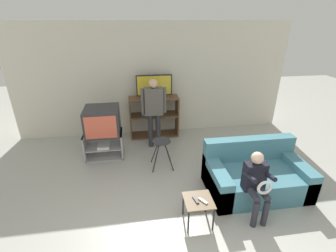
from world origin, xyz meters
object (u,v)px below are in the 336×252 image
object	(u,v)px
snack_table	(198,203)
couch	(255,175)
remote_control_white	(203,201)
person_standing_adult	(154,107)
tv_stand	(104,145)
television_main	(102,121)
media_shelf	(154,116)
folding_stool	(162,145)
television_flat	(154,87)
remote_control_black	(196,200)
person_seated_child	(256,181)

from	to	relation	value
snack_table	couch	xyz separation A→B (m)	(1.12, 0.58, -0.07)
remote_control_white	person_standing_adult	world-z (taller)	person_standing_adult
tv_stand	television_main	xyz separation A→B (m)	(0.02, 0.01, 0.53)
media_shelf	folding_stool	distance (m)	1.37
folding_stool	person_standing_adult	distance (m)	0.96
television_main	television_flat	world-z (taller)	television_flat
remote_control_black	tv_stand	bearing A→B (deg)	113.53
media_shelf	tv_stand	bearing A→B (deg)	-143.55
media_shelf	person_standing_adult	xyz separation A→B (m)	(-0.04, -0.54, 0.42)
television_flat	couch	xyz separation A→B (m)	(1.43, -2.29, -0.94)
couch	person_standing_adult	distance (m)	2.38
couch	television_flat	bearing A→B (deg)	122.03
person_standing_adult	folding_stool	bearing A→B (deg)	-85.98
tv_stand	person_seated_child	bearing A→B (deg)	-41.04
folding_stool	snack_table	distance (m)	1.51
television_flat	person_seated_child	size ratio (longest dim) A/B	0.81
tv_stand	person_seated_child	world-z (taller)	person_seated_child
folding_stool	snack_table	xyz separation A→B (m)	(0.32, -1.47, -0.12)
snack_table	remote_control_white	world-z (taller)	remote_control_white
remote_control_white	couch	bearing A→B (deg)	-4.26
television_main	person_seated_child	size ratio (longest dim) A/B	0.66
television_main	remote_control_black	world-z (taller)	television_main
television_flat	remote_control_black	distance (m)	3.00
snack_table	couch	bearing A→B (deg)	27.33
remote_control_white	person_standing_adult	distance (m)	2.44
television_flat	folding_stool	distance (m)	1.59
couch	snack_table	bearing A→B (deg)	-152.67
remote_control_black	couch	distance (m)	1.30
person_seated_child	television_main	bearing A→B (deg)	138.59
person_seated_child	couch	bearing A→B (deg)	61.61
remote_control_white	media_shelf	bearing A→B (deg)	63.42
television_flat	remote_control_white	size ratio (longest dim) A/B	5.62
folding_stool	person_seated_child	world-z (taller)	person_seated_child
tv_stand	remote_control_white	world-z (taller)	tv_stand
tv_stand	person_standing_adult	xyz separation A→B (m)	(1.06, 0.28, 0.66)
television_main	folding_stool	world-z (taller)	television_main
tv_stand	remote_control_black	distance (m)	2.47
person_seated_child	tv_stand	bearing A→B (deg)	138.96
television_main	media_shelf	size ratio (longest dim) A/B	0.58
media_shelf	television_flat	bearing A→B (deg)	47.59
television_flat	folding_stool	xyz separation A→B (m)	(-0.01, -1.40, -0.75)
television_main	folding_stool	bearing A→B (deg)	-27.03
television_flat	person_seated_child	distance (m)	3.11
tv_stand	television_flat	xyz separation A→B (m)	(1.13, 0.84, 0.95)
television_main	remote_control_black	size ratio (longest dim) A/B	4.57
remote_control_black	snack_table	bearing A→B (deg)	-2.85
television_flat	tv_stand	bearing A→B (deg)	-143.28
television_main	media_shelf	xyz separation A→B (m)	(1.09, 0.81, -0.30)
couch	television_main	bearing A→B (deg)	150.30
television_main	person_standing_adult	bearing A→B (deg)	14.87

